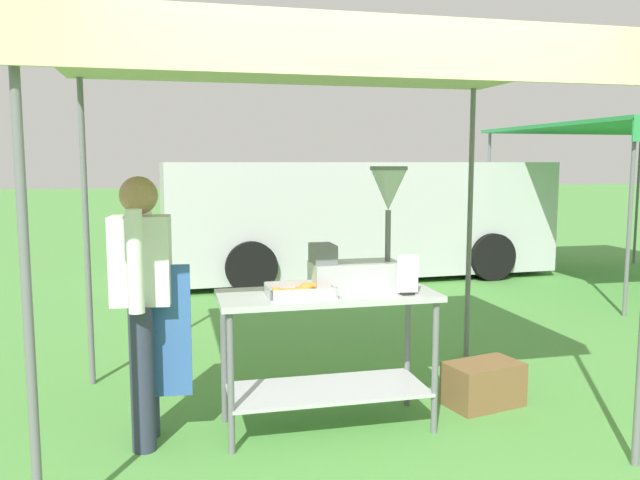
% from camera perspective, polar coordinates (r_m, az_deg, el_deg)
% --- Properties ---
extents(ground_plane, '(70.00, 70.00, 0.00)m').
position_cam_1_polar(ground_plane, '(8.94, -6.86, -4.03)').
color(ground_plane, '#519342').
extents(stall_canopy, '(3.31, 2.31, 2.35)m').
position_cam_1_polar(stall_canopy, '(4.09, 0.34, 15.11)').
color(stall_canopy, slate).
rests_on(stall_canopy, ground).
extents(donut_cart, '(1.36, 0.57, 0.88)m').
position_cam_1_polar(donut_cart, '(4.09, 0.65, -8.00)').
color(donut_cart, '#B7B7BC').
rests_on(donut_cart, ground).
extents(donut_tray, '(0.40, 0.30, 0.07)m').
position_cam_1_polar(donut_tray, '(3.92, -1.76, -4.62)').
color(donut_tray, '#B7B7BC').
rests_on(donut_tray, donut_cart).
extents(donut_fryer, '(0.62, 0.28, 0.79)m').
position_cam_1_polar(donut_fryer, '(4.10, 3.84, -0.58)').
color(donut_fryer, '#B7B7BC').
rests_on(donut_fryer, donut_cart).
extents(menu_sign, '(0.13, 0.05, 0.25)m').
position_cam_1_polar(menu_sign, '(3.98, 7.78, -3.34)').
color(menu_sign, black).
rests_on(menu_sign, donut_cart).
extents(vendor, '(0.46, 0.54, 1.61)m').
position_cam_1_polar(vendor, '(3.94, -15.42, -4.85)').
color(vendor, '#2D3347').
rests_on(vendor, ground).
extents(supply_crate, '(0.57, 0.42, 0.30)m').
position_cam_1_polar(supply_crate, '(4.73, 14.29, -12.27)').
color(supply_crate, brown).
rests_on(supply_crate, ground).
extents(van_silver, '(5.69, 2.26, 1.69)m').
position_cam_1_polar(van_silver, '(9.64, 3.10, 2.08)').
color(van_silver, '#BCBCC1').
rests_on(van_silver, ground).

